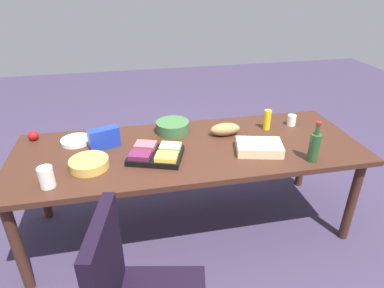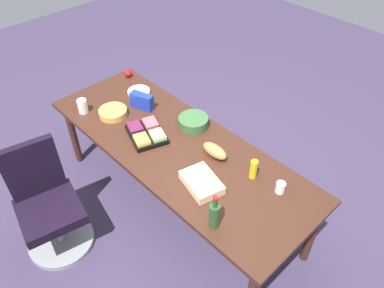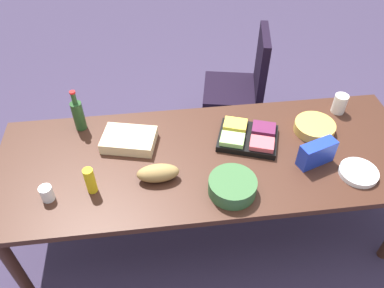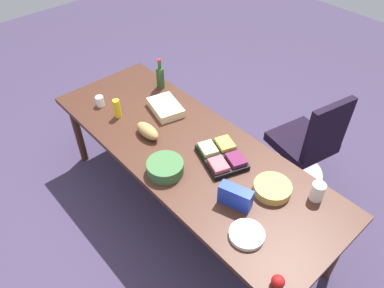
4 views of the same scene
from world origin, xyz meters
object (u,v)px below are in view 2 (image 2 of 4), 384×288
fruit_platter (146,133)px  wine_bottle (214,215)px  chip_bag_blue (142,101)px  mayo_jar (83,106)px  sheet_cake (202,183)px  mustard_bottle (254,169)px  chip_bowl (113,112)px  conference_table (176,151)px  salad_bowl (193,122)px  paper_plate_stack (139,92)px  office_chair (50,211)px  apple_red (128,74)px  paper_cup (280,187)px  bread_loaf (215,151)px

fruit_platter → wine_bottle: 1.08m
fruit_platter → chip_bag_blue: bearing=-33.4°
mayo_jar → fruit_platter: size_ratio=0.31×
fruit_platter → sheet_cake: size_ratio=1.35×
mustard_bottle → chip_bowl: bearing=13.2°
wine_bottle → conference_table: bearing=-24.4°
salad_bowl → paper_plate_stack: (0.75, 0.03, -0.03)m
conference_table → chip_bag_blue: chip_bag_blue is taller
office_chair → apple_red: size_ratio=13.08×
fruit_platter → apple_red: bearing=-27.5°
paper_cup → paper_plate_stack: bearing=-1.2°
office_chair → bread_loaf: (-0.74, -1.18, 0.42)m
paper_cup → fruit_platter: bearing=15.1°
apple_red → sheet_cake: apple_red is taller
chip_bag_blue → office_chair: bearing=99.0°
paper_plate_stack → mustard_bottle: mustard_bottle is taller
mayo_jar → salad_bowl: bearing=-144.9°
conference_table → wine_bottle: size_ratio=8.82×
apple_red → sheet_cake: 1.71m
office_chair → chip_bag_blue: (0.18, -1.16, 0.45)m
salad_bowl → chip_bowl: bearing=34.4°
conference_table → fruit_platter: size_ratio=5.91×
wine_bottle → salad_bowl: size_ratio=1.09×
mayo_jar → mustard_bottle: (-1.61, -0.50, 0.02)m
salad_bowl → mustard_bottle: 0.77m
apple_red → mustard_bottle: (-1.83, 0.17, 0.04)m
chip_bag_blue → apple_red: bearing=-23.2°
fruit_platter → salad_bowl: salad_bowl is taller
office_chair → sheet_cake: office_chair is taller
fruit_platter → mustard_bottle: (-0.94, -0.29, 0.05)m
office_chair → sheet_cake: size_ratio=3.11×
bread_loaf → mustard_bottle: mustard_bottle is taller
office_chair → paper_plate_stack: 1.40m
fruit_platter → paper_cup: paper_cup is taller
fruit_platter → wine_bottle: wine_bottle is taller
apple_red → paper_plate_stack: (-0.32, 0.11, -0.02)m
mayo_jar → wine_bottle: 1.72m
apple_red → bread_loaf: bearing=171.7°
office_chair → chip_bag_blue: bearing=-81.0°
fruit_platter → salad_bowl: size_ratio=1.63×
bread_loaf → sheet_cake: bearing=117.6°
fruit_platter → chip_bag_blue: 0.42m
office_chair → salad_bowl: 1.42m
bread_loaf → mustard_bottle: bearing=-174.0°
chip_bowl → sheet_cake: sheet_cake is taller
wine_bottle → sheet_cake: size_ratio=0.90×
mayo_jar → chip_bowl: mayo_jar is taller
wine_bottle → sheet_cake: bearing=-31.7°
apple_red → mayo_jar: bearing=107.7°
sheet_cake → salad_bowl: (0.56, -0.45, 0.01)m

